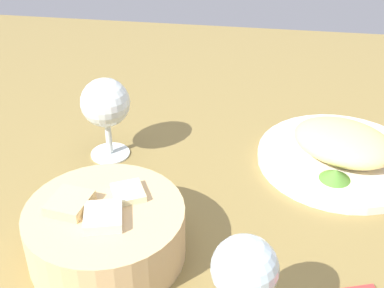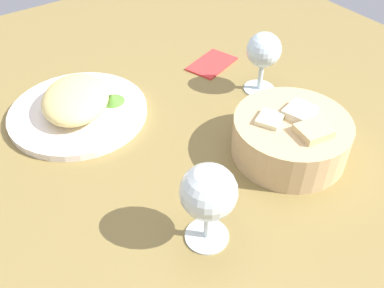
{
  "view_description": "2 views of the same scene",
  "coord_description": "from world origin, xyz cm",
  "px_view_note": "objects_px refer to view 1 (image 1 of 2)",
  "views": [
    {
      "loc": [
        -3.88,
        61.1,
        47.57
      ],
      "look_at": [
        5.68,
        -3.25,
        5.97
      ],
      "focal_mm": 49.05,
      "sensor_mm": 36.0,
      "label": 1
    },
    {
      "loc": [
        48.43,
        -30.34,
        50.47
      ],
      "look_at": [
        6.09,
        -0.34,
        4.13
      ],
      "focal_mm": 39.79,
      "sensor_mm": 36.0,
      "label": 2
    }
  ],
  "objects_px": {
    "bread_basket": "(105,231)",
    "wine_glass_near": "(106,106)",
    "wine_glass_far": "(244,273)",
    "plate": "(340,159)"
  },
  "relations": [
    {
      "from": "bread_basket",
      "to": "wine_glass_near",
      "type": "bearing_deg",
      "value": -74.86
    },
    {
      "from": "bread_basket",
      "to": "wine_glass_far",
      "type": "bearing_deg",
      "value": 152.62
    },
    {
      "from": "bread_basket",
      "to": "wine_glass_near",
      "type": "distance_m",
      "value": 0.23
    },
    {
      "from": "bread_basket",
      "to": "wine_glass_far",
      "type": "distance_m",
      "value": 0.2
    },
    {
      "from": "wine_glass_far",
      "to": "bread_basket",
      "type": "bearing_deg",
      "value": -27.38
    },
    {
      "from": "bread_basket",
      "to": "wine_glass_near",
      "type": "height_order",
      "value": "wine_glass_near"
    },
    {
      "from": "plate",
      "to": "wine_glass_near",
      "type": "height_order",
      "value": "wine_glass_near"
    },
    {
      "from": "wine_glass_far",
      "to": "wine_glass_near",
      "type": "bearing_deg",
      "value": -53.02
    },
    {
      "from": "plate",
      "to": "bread_basket",
      "type": "relative_size",
      "value": 1.34
    },
    {
      "from": "bread_basket",
      "to": "wine_glass_far",
      "type": "height_order",
      "value": "wine_glass_far"
    }
  ]
}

